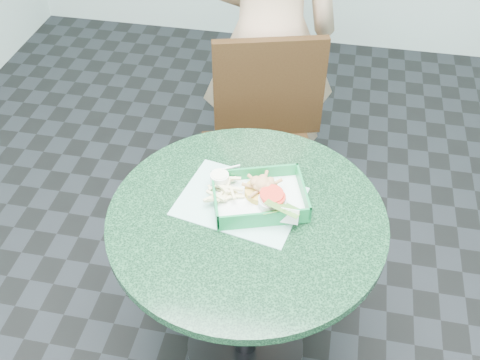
% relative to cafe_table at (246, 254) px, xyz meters
% --- Properties ---
extents(floor, '(4.00, 5.00, 0.02)m').
position_rel_cafe_table_xyz_m(floor, '(0.00, 0.00, -0.58)').
color(floor, '#303335').
rests_on(floor, ground).
extents(cafe_table, '(0.86, 0.86, 0.75)m').
position_rel_cafe_table_xyz_m(cafe_table, '(0.00, 0.00, 0.00)').
color(cafe_table, '#252428').
rests_on(cafe_table, floor).
extents(dining_chair, '(0.47, 0.47, 0.93)m').
position_rel_cafe_table_xyz_m(dining_chair, '(-0.05, 0.68, -0.05)').
color(dining_chair, '#35170D').
rests_on(dining_chair, floor).
extents(diner_person, '(0.78, 0.62, 1.88)m').
position_rel_cafe_table_xyz_m(diner_person, '(-0.09, 0.97, 0.36)').
color(diner_person, tan).
rests_on(diner_person, floor).
extents(placemat, '(0.42, 0.35, 0.00)m').
position_rel_cafe_table_xyz_m(placemat, '(-0.03, 0.05, 0.17)').
color(placemat, '#90C6BA').
rests_on(placemat, cafe_table).
extents(food_basket, '(0.28, 0.21, 0.06)m').
position_rel_cafe_table_xyz_m(food_basket, '(0.03, 0.06, 0.19)').
color(food_basket, '#12793C').
rests_on(food_basket, placemat).
extents(crab_sandwich, '(0.11, 0.11, 0.07)m').
position_rel_cafe_table_xyz_m(crab_sandwich, '(0.04, 0.08, 0.22)').
color(crab_sandwich, gold).
rests_on(crab_sandwich, food_basket).
extents(fries_pile, '(0.12, 0.13, 0.04)m').
position_rel_cafe_table_xyz_m(fries_pile, '(-0.07, 0.10, 0.21)').
color(fries_pile, beige).
rests_on(fries_pile, food_basket).
extents(sauce_ramekin, '(0.06, 0.06, 0.03)m').
position_rel_cafe_table_xyz_m(sauce_ramekin, '(-0.09, 0.13, 0.22)').
color(sauce_ramekin, white).
rests_on(sauce_ramekin, food_basket).
extents(garnish_cup, '(0.13, 0.13, 0.05)m').
position_rel_cafe_table_xyz_m(garnish_cup, '(0.07, 0.02, 0.21)').
color(garnish_cup, silver).
rests_on(garnish_cup, food_basket).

